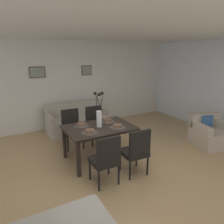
# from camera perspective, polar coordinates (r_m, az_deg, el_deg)

# --- Properties ---
(ground_plane) EXTENTS (9.00, 9.00, 0.00)m
(ground_plane) POSITION_cam_1_polar(r_m,az_deg,el_deg) (4.18, 2.49, -16.60)
(ground_plane) COLOR tan
(back_wall_panel) EXTENTS (9.00, 0.10, 2.60)m
(back_wall_panel) POSITION_cam_1_polar(r_m,az_deg,el_deg) (6.59, -12.34, 7.21)
(back_wall_panel) COLOR silver
(back_wall_panel) RESTS_ON ground
(ceiling_panel) EXTENTS (9.00, 7.20, 0.08)m
(ceiling_panel) POSITION_cam_1_polar(r_m,az_deg,el_deg) (3.90, -0.31, 21.70)
(ceiling_panel) COLOR white
(dining_table) EXTENTS (1.40, 0.98, 0.74)m
(dining_table) POSITION_cam_1_polar(r_m,az_deg,el_deg) (4.47, -3.43, -5.01)
(dining_table) COLOR black
(dining_table) RESTS_ON ground
(dining_chair_near_left) EXTENTS (0.44, 0.44, 0.92)m
(dining_chair_near_left) POSITION_cam_1_polar(r_m,az_deg,el_deg) (3.67, -1.67, -12.26)
(dining_chair_near_left) COLOR black
(dining_chair_near_left) RESTS_ON ground
(dining_chair_near_right) EXTENTS (0.45, 0.45, 0.92)m
(dining_chair_near_right) POSITION_cam_1_polar(r_m,az_deg,el_deg) (5.21, -10.80, -3.90)
(dining_chair_near_right) COLOR black
(dining_chair_near_right) RESTS_ON ground
(dining_chair_far_left) EXTENTS (0.46, 0.46, 0.92)m
(dining_chair_far_left) POSITION_cam_1_polar(r_m,az_deg,el_deg) (3.97, 6.55, -10.08)
(dining_chair_far_left) COLOR black
(dining_chair_far_left) RESTS_ON ground
(dining_chair_far_right) EXTENTS (0.47, 0.47, 0.92)m
(dining_chair_far_right) POSITION_cam_1_polar(r_m,az_deg,el_deg) (5.40, -4.52, -2.93)
(dining_chair_far_right) COLOR black
(dining_chair_far_right) RESTS_ON ground
(centerpiece_vase) EXTENTS (0.21, 0.23, 0.73)m
(centerpiece_vase) POSITION_cam_1_polar(r_m,az_deg,el_deg) (4.35, -3.50, -0.46)
(centerpiece_vase) COLOR white
(centerpiece_vase) RESTS_ON dining_table
(placemat_near_left) EXTENTS (0.32, 0.32, 0.01)m
(placemat_near_left) POSITION_cam_1_polar(r_m,az_deg,el_deg) (4.13, -6.07, -5.54)
(placemat_near_left) COLOR #4C4742
(placemat_near_left) RESTS_ON dining_table
(bowl_near_left) EXTENTS (0.17, 0.17, 0.07)m
(bowl_near_left) POSITION_cam_1_polar(r_m,az_deg,el_deg) (4.12, -6.09, -5.05)
(bowl_near_left) COLOR brown
(bowl_near_left) RESTS_ON dining_table
(placemat_near_right) EXTENTS (0.32, 0.32, 0.01)m
(placemat_near_right) POSITION_cam_1_polar(r_m,az_deg,el_deg) (4.52, -8.28, -3.72)
(placemat_near_right) COLOR #4C4742
(placemat_near_right) RESTS_ON dining_table
(bowl_near_right) EXTENTS (0.17, 0.17, 0.07)m
(bowl_near_right) POSITION_cam_1_polar(r_m,az_deg,el_deg) (4.50, -8.30, -3.28)
(bowl_near_right) COLOR brown
(bowl_near_right) RESTS_ON dining_table
(placemat_far_left) EXTENTS (0.32, 0.32, 0.01)m
(placemat_far_left) POSITION_cam_1_polar(r_m,az_deg,el_deg) (4.39, 1.52, -4.12)
(placemat_far_left) COLOR #4C4742
(placemat_far_left) RESTS_ON dining_table
(bowl_far_left) EXTENTS (0.17, 0.17, 0.07)m
(bowl_far_left) POSITION_cam_1_polar(r_m,az_deg,el_deg) (4.38, 1.53, -3.67)
(bowl_far_left) COLOR brown
(bowl_far_left) RESTS_ON dining_table
(placemat_far_right) EXTENTS (0.32, 0.32, 0.01)m
(placemat_far_right) POSITION_cam_1_polar(r_m,az_deg,el_deg) (4.76, -1.18, -2.54)
(placemat_far_right) COLOR #4C4742
(placemat_far_right) RESTS_ON dining_table
(bowl_far_right) EXTENTS (0.17, 0.17, 0.07)m
(bowl_far_right) POSITION_cam_1_polar(r_m,az_deg,el_deg) (4.75, -1.18, -2.12)
(bowl_far_right) COLOR brown
(bowl_far_right) RESTS_ON dining_table
(sofa) EXTENTS (1.77, 0.84, 0.80)m
(sofa) POSITION_cam_1_polar(r_m,az_deg,el_deg) (6.34, -9.31, -2.45)
(sofa) COLOR #B2A899
(sofa) RESTS_ON ground
(armchair) EXTENTS (0.97, 0.97, 0.75)m
(armchair) POSITION_cam_1_polar(r_m,az_deg,el_deg) (5.83, 24.98, -5.35)
(armchair) COLOR #B7A893
(armchair) RESTS_ON ground
(framed_picture_left) EXTENTS (0.43, 0.03, 0.31)m
(framed_picture_left) POSITION_cam_1_polar(r_m,az_deg,el_deg) (6.30, -19.52, 10.06)
(framed_picture_left) COLOR #473828
(framed_picture_center) EXTENTS (0.32, 0.03, 0.30)m
(framed_picture_center) POSITION_cam_1_polar(r_m,az_deg,el_deg) (6.70, -6.86, 11.11)
(framed_picture_center) COLOR #473828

